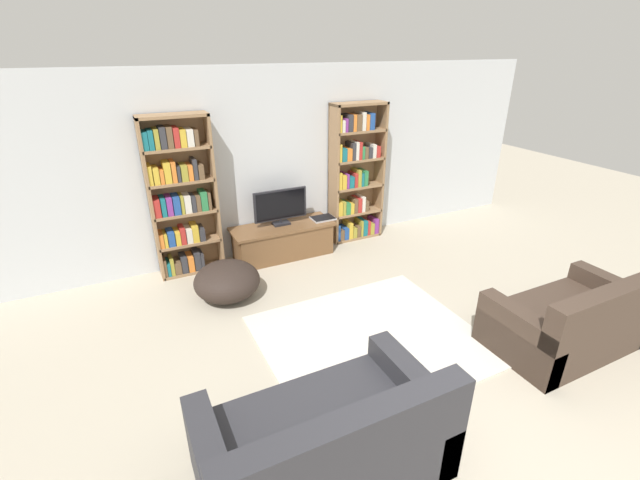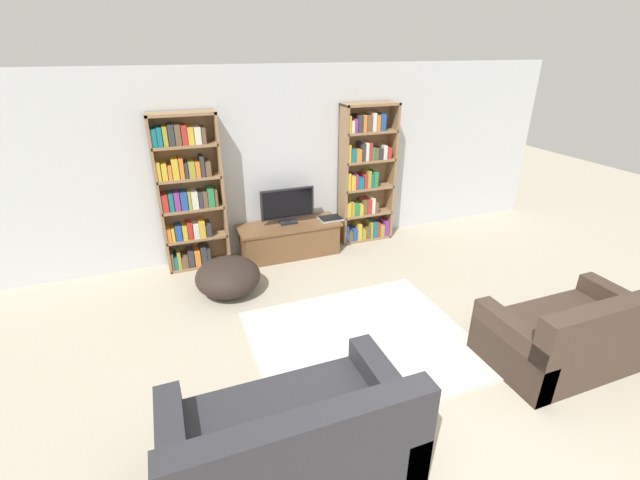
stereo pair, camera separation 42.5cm
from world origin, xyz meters
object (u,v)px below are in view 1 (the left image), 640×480
(bookshelf_right, at_px, (354,176))
(couch_right_sofa, at_px, (570,322))
(tv_stand, at_px, (283,240))
(couch_left_sectional, at_px, (325,445))
(bookshelf_left, at_px, (180,198))
(laptop, at_px, (323,218))
(television, at_px, (280,206))
(beanbag_ottoman, at_px, (227,281))

(bookshelf_right, relative_size, couch_right_sofa, 1.33)
(bookshelf_right, distance_m, tv_stand, 1.47)
(couch_left_sectional, bearing_deg, bookshelf_right, 57.30)
(bookshelf_left, bearing_deg, couch_left_sectional, -85.60)
(bookshelf_right, xyz_separation_m, laptop, (-0.62, -0.19, -0.51))
(couch_left_sectional, relative_size, couch_right_sofa, 1.08)
(television, distance_m, couch_right_sofa, 3.75)
(bookshelf_left, relative_size, bookshelf_right, 1.00)
(couch_right_sofa, bearing_deg, beanbag_ottoman, 139.72)
(bookshelf_right, relative_size, tv_stand, 1.42)
(laptop, bearing_deg, beanbag_ottoman, -156.36)
(couch_left_sectional, bearing_deg, beanbag_ottoman, 89.72)
(tv_stand, relative_size, television, 1.89)
(bookshelf_left, bearing_deg, beanbag_ottoman, -72.46)
(couch_left_sectional, xyz_separation_m, couch_right_sofa, (2.88, 0.23, -0.03))
(couch_left_sectional, distance_m, beanbag_ottoman, 2.66)
(laptop, bearing_deg, bookshelf_right, 16.58)
(bookshelf_left, bearing_deg, tv_stand, -6.53)
(bookshelf_right, distance_m, beanbag_ottoman, 2.57)
(laptop, xyz_separation_m, couch_left_sectional, (-1.67, -3.38, -0.19))
(beanbag_ottoman, bearing_deg, laptop, 23.64)
(bookshelf_left, xyz_separation_m, tv_stand, (1.31, -0.15, -0.80))
(television, relative_size, beanbag_ottoman, 0.98)
(tv_stand, xyz_separation_m, couch_left_sectional, (-1.04, -3.42, 0.06))
(laptop, bearing_deg, television, 172.56)
(laptop, distance_m, couch_left_sectional, 3.78)
(television, bearing_deg, laptop, -7.44)
(tv_stand, xyz_separation_m, television, (0.00, 0.05, 0.51))
(couch_right_sofa, relative_size, beanbag_ottoman, 1.97)
(beanbag_ottoman, bearing_deg, couch_left_sectional, -90.28)
(bookshelf_left, height_order, bookshelf_right, same)
(television, bearing_deg, couch_left_sectional, -106.70)
(tv_stand, bearing_deg, couch_right_sofa, -60.01)
(bookshelf_left, distance_m, television, 1.35)
(bookshelf_right, height_order, couch_left_sectional, bookshelf_right)
(television, distance_m, couch_left_sectional, 3.64)
(bookshelf_left, relative_size, beanbag_ottoman, 2.63)
(tv_stand, height_order, couch_right_sofa, couch_right_sofa)
(bookshelf_right, distance_m, laptop, 0.83)
(tv_stand, bearing_deg, laptop, -3.23)
(tv_stand, height_order, beanbag_ottoman, tv_stand)
(tv_stand, relative_size, couch_right_sofa, 0.94)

